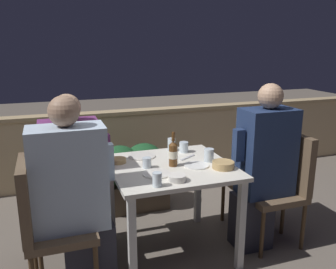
{
  "coord_description": "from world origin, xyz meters",
  "views": [
    {
      "loc": [
        -0.84,
        -2.35,
        1.6
      ],
      "look_at": [
        0.0,
        0.06,
        0.94
      ],
      "focal_mm": 38.0,
      "sensor_mm": 36.0,
      "label": 1
    }
  ],
  "objects_px": {
    "person_blue_shirt": "(75,196)",
    "chair_right_far": "(264,169)",
    "chair_right_near": "(283,179)",
    "person_navy_jumper": "(262,168)",
    "chair_left_far": "(49,195)",
    "chair_left_near": "(43,217)",
    "beer_bottle": "(173,153)",
    "person_purple_stripe": "(77,179)"
  },
  "relations": [
    {
      "from": "person_purple_stripe",
      "to": "chair_left_far",
      "type": "bearing_deg",
      "value": 180.0
    },
    {
      "from": "chair_left_near",
      "to": "chair_left_far",
      "type": "height_order",
      "value": "same"
    },
    {
      "from": "chair_left_far",
      "to": "chair_left_near",
      "type": "bearing_deg",
      "value": -96.34
    },
    {
      "from": "beer_bottle",
      "to": "person_purple_stripe",
      "type": "bearing_deg",
      "value": 165.38
    },
    {
      "from": "person_blue_shirt",
      "to": "person_navy_jumper",
      "type": "relative_size",
      "value": 0.99
    },
    {
      "from": "person_blue_shirt",
      "to": "chair_left_far",
      "type": "height_order",
      "value": "person_blue_shirt"
    },
    {
      "from": "person_blue_shirt",
      "to": "chair_right_near",
      "type": "bearing_deg",
      "value": 1.57
    },
    {
      "from": "chair_right_near",
      "to": "chair_left_near",
      "type": "bearing_deg",
      "value": -178.6
    },
    {
      "from": "person_navy_jumper",
      "to": "beer_bottle",
      "type": "xyz_separation_m",
      "value": [
        -0.7,
        0.11,
        0.16
      ]
    },
    {
      "from": "chair_left_near",
      "to": "chair_left_far",
      "type": "relative_size",
      "value": 1.0
    },
    {
      "from": "chair_left_near",
      "to": "person_blue_shirt",
      "type": "relative_size",
      "value": 0.7
    },
    {
      "from": "chair_right_near",
      "to": "person_navy_jumper",
      "type": "bearing_deg",
      "value": 180.0
    },
    {
      "from": "person_blue_shirt",
      "to": "chair_left_near",
      "type": "bearing_deg",
      "value": -180.0
    },
    {
      "from": "chair_left_near",
      "to": "chair_right_near",
      "type": "height_order",
      "value": "same"
    },
    {
      "from": "person_blue_shirt",
      "to": "chair_left_far",
      "type": "relative_size",
      "value": 1.43
    },
    {
      "from": "person_purple_stripe",
      "to": "person_navy_jumper",
      "type": "distance_m",
      "value": 1.41
    },
    {
      "from": "beer_bottle",
      "to": "chair_left_far",
      "type": "bearing_deg",
      "value": 168.6
    },
    {
      "from": "person_navy_jumper",
      "to": "chair_right_far",
      "type": "height_order",
      "value": "person_navy_jumper"
    },
    {
      "from": "chair_left_far",
      "to": "person_purple_stripe",
      "type": "bearing_deg",
      "value": 0.0
    },
    {
      "from": "chair_right_far",
      "to": "beer_bottle",
      "type": "xyz_separation_m",
      "value": [
        -0.89,
        -0.14,
        0.28
      ]
    },
    {
      "from": "person_purple_stripe",
      "to": "person_navy_jumper",
      "type": "height_order",
      "value": "person_navy_jumper"
    },
    {
      "from": "chair_left_far",
      "to": "person_navy_jumper",
      "type": "relative_size",
      "value": 0.69
    },
    {
      "from": "chair_right_far",
      "to": "person_blue_shirt",
      "type": "bearing_deg",
      "value": -169.62
    },
    {
      "from": "chair_left_near",
      "to": "person_navy_jumper",
      "type": "relative_size",
      "value": 0.69
    },
    {
      "from": "person_blue_shirt",
      "to": "person_purple_stripe",
      "type": "bearing_deg",
      "value": 83.46
    },
    {
      "from": "chair_left_far",
      "to": "chair_right_far",
      "type": "distance_m",
      "value": 1.78
    },
    {
      "from": "chair_right_far",
      "to": "beer_bottle",
      "type": "distance_m",
      "value": 0.95
    },
    {
      "from": "person_blue_shirt",
      "to": "chair_right_near",
      "type": "height_order",
      "value": "person_blue_shirt"
    },
    {
      "from": "chair_right_near",
      "to": "person_navy_jumper",
      "type": "height_order",
      "value": "person_navy_jumper"
    },
    {
      "from": "person_blue_shirt",
      "to": "chair_right_far",
      "type": "distance_m",
      "value": 1.65
    },
    {
      "from": "person_purple_stripe",
      "to": "chair_right_far",
      "type": "bearing_deg",
      "value": -1.38
    },
    {
      "from": "person_blue_shirt",
      "to": "chair_right_near",
      "type": "distance_m",
      "value": 1.62
    },
    {
      "from": "person_blue_shirt",
      "to": "chair_right_far",
      "type": "bearing_deg",
      "value": 10.38
    },
    {
      "from": "person_blue_shirt",
      "to": "person_purple_stripe",
      "type": "height_order",
      "value": "person_blue_shirt"
    },
    {
      "from": "person_blue_shirt",
      "to": "chair_right_far",
      "type": "xyz_separation_m",
      "value": [
        1.62,
        0.3,
        -0.11
      ]
    },
    {
      "from": "chair_left_far",
      "to": "chair_right_near",
      "type": "bearing_deg",
      "value": -9.23
    },
    {
      "from": "chair_left_far",
      "to": "person_purple_stripe",
      "type": "height_order",
      "value": "person_purple_stripe"
    },
    {
      "from": "chair_right_near",
      "to": "beer_bottle",
      "type": "distance_m",
      "value": 0.94
    },
    {
      "from": "chair_left_far",
      "to": "beer_bottle",
      "type": "relative_size",
      "value": 3.52
    },
    {
      "from": "person_navy_jumper",
      "to": "chair_left_near",
      "type": "bearing_deg",
      "value": -178.43
    },
    {
      "from": "chair_right_near",
      "to": "beer_bottle",
      "type": "xyz_separation_m",
      "value": [
        -0.9,
        0.11,
        0.28
      ]
    },
    {
      "from": "person_blue_shirt",
      "to": "person_navy_jumper",
      "type": "distance_m",
      "value": 1.42
    }
  ]
}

